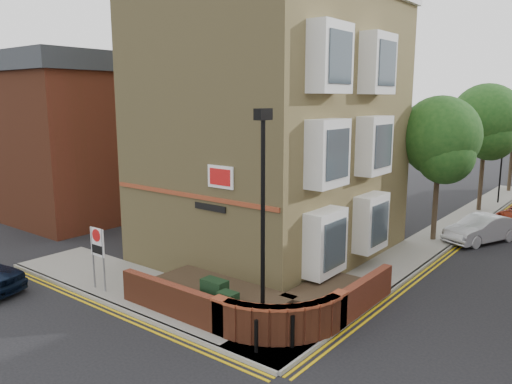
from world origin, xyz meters
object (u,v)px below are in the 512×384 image
object	(u,v)px
zone_sign	(98,247)
silver_car_near	(482,229)
lamppost	(263,225)
utility_cabinet_large	(215,299)

from	to	relation	value
zone_sign	silver_car_near	bearing A→B (deg)	59.13
lamppost	silver_car_near	bearing A→B (deg)	81.01
utility_cabinet_large	silver_car_near	xyz separation A→B (m)	(4.12, 13.96, -0.07)
zone_sign	silver_car_near	world-z (taller)	zone_sign
lamppost	zone_sign	distance (m)	6.85
lamppost	zone_sign	bearing A→B (deg)	-173.93
silver_car_near	lamppost	bearing A→B (deg)	-74.92
utility_cabinet_large	silver_car_near	distance (m)	14.55
zone_sign	silver_car_near	xyz separation A→B (m)	(8.82, 14.76, -1.00)
lamppost	utility_cabinet_large	size ratio (longest dim) A/B	5.25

